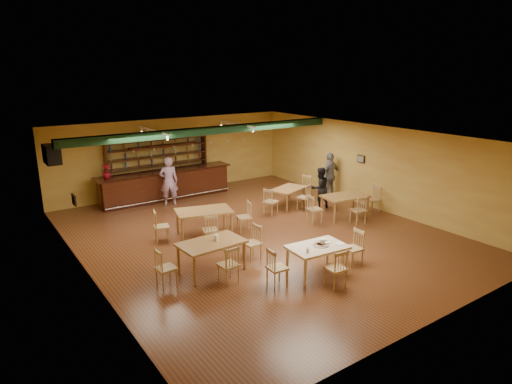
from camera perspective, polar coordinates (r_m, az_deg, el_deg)
floor at (r=13.61m, az=0.23°, el=-5.46°), size 12.00×12.00×0.00m
ceiling_beam at (r=15.21m, az=-5.86°, el=7.90°), size 10.00×0.30×0.25m
track_rail_left at (r=14.98m, az=-13.08°, el=7.73°), size 0.05×2.50×0.05m
track_rail_right at (r=16.42m, az=-2.56°, el=8.78°), size 0.05×2.50×0.05m
ac_unit at (r=15.04m, az=-24.77°, el=4.45°), size 0.34×0.70×0.48m
picture_left at (r=12.07m, az=-22.42°, el=-0.93°), size 0.04×0.34×0.28m
picture_right at (r=16.70m, az=13.40°, el=4.17°), size 0.04×0.34×0.28m
bar_counter at (r=17.42m, az=-11.55°, el=0.91°), size 5.31×0.85×1.13m
back_bar_hutch at (r=17.86m, az=-12.46°, el=3.12°), size 4.11×0.40×2.28m
poinsettia at (r=16.53m, az=-18.74°, el=2.54°), size 0.37×0.37×0.52m
dining_table_a at (r=13.43m, az=-6.70°, el=-4.00°), size 1.84×1.37×0.82m
dining_table_b at (r=16.25m, az=4.18°, el=-0.67°), size 1.57×1.23×0.69m
dining_table_c at (r=11.12m, az=-5.71°, el=-8.32°), size 1.64×1.04×0.80m
dining_table_d at (r=15.32m, az=11.34°, el=-1.82°), size 1.64×1.12×0.76m
near_table at (r=11.02m, az=7.88°, el=-8.73°), size 1.48×1.02×0.75m
pizza_tray at (r=10.93m, az=8.34°, el=-6.76°), size 0.42×0.42×0.01m
parmesan_shaker at (r=10.47m, az=6.67°, el=-7.47°), size 0.08×0.08×0.11m
napkin_stack at (r=11.23m, az=8.59°, el=-6.12°), size 0.21×0.16×0.03m
pizza_server at (r=11.06m, az=8.75°, el=-6.46°), size 0.28×0.30×0.00m
side_plate at (r=11.10m, az=10.78°, el=-6.54°), size 0.24×0.24×0.01m
patron_bar at (r=16.51m, az=-11.18°, el=1.37°), size 0.78×0.64×1.82m
patron_right_a at (r=16.07m, az=8.22°, el=0.52°), size 0.79×0.64×1.50m
patron_right_b at (r=17.37m, az=9.50°, el=2.11°), size 1.11×0.59×1.80m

